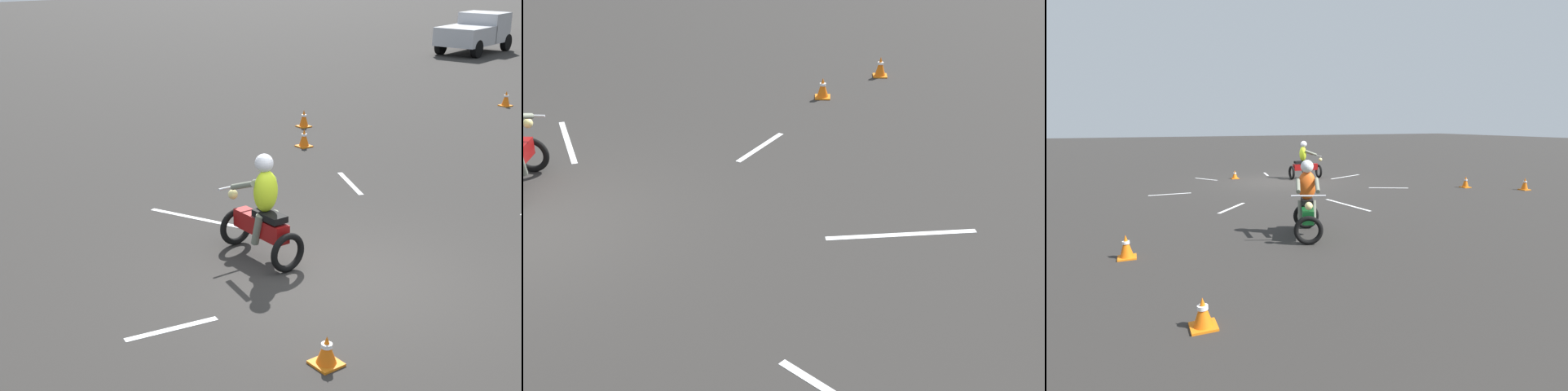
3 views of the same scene
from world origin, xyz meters
TOP-DOWN VIEW (x-y plane):
  - traffic_cone_mid_center at (-7.50, 5.53)m, footprint 0.32×0.32m
  - traffic_cone_far_right at (-5.93, 4.24)m, footprint 0.32×0.32m
  - lane_stripe_n at (-0.17, 5.40)m, footprint 0.45×2.13m
  - lane_stripe_nw at (-3.18, 3.16)m, footprint 1.37×0.74m
  - lane_stripe_sw at (-3.22, -0.35)m, footprint 1.95×0.97m

SIDE VIEW (x-z plane):
  - lane_stripe_n at x=-0.17m, z-range 0.00..0.01m
  - lane_stripe_nw at x=-3.18m, z-range 0.00..0.01m
  - lane_stripe_sw at x=-3.22m, z-range 0.00..0.01m
  - traffic_cone_far_right at x=-5.93m, z-range -0.01..0.42m
  - traffic_cone_mid_center at x=-7.50m, z-range -0.01..0.45m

